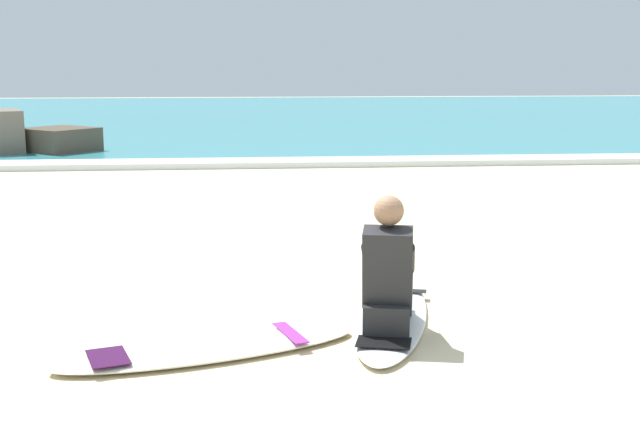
% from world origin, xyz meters
% --- Properties ---
extents(ground_plane, '(80.00, 80.00, 0.00)m').
position_xyz_m(ground_plane, '(0.00, 0.00, 0.00)').
color(ground_plane, beige).
extents(sea, '(80.00, 28.00, 0.10)m').
position_xyz_m(sea, '(0.00, 23.00, 0.05)').
color(sea, teal).
rests_on(sea, ground).
extents(breaking_foam, '(80.00, 0.90, 0.11)m').
position_xyz_m(breaking_foam, '(0.00, 9.30, 0.06)').
color(breaking_foam, white).
rests_on(breaking_foam, ground).
extents(surfboard_main, '(1.05, 2.22, 0.08)m').
position_xyz_m(surfboard_main, '(0.86, -0.25, 0.04)').
color(surfboard_main, white).
rests_on(surfboard_main, ground).
extents(surfer_seated, '(0.47, 0.75, 0.95)m').
position_xyz_m(surfer_seated, '(0.77, -0.58, 0.44)').
color(surfer_seated, '#232326').
rests_on(surfer_seated, surfboard_main).
extents(surfboard_spare_near, '(2.13, 1.12, 0.08)m').
position_xyz_m(surfboard_spare_near, '(-0.48, -0.84, 0.04)').
color(surfboard_spare_near, '#EFE5C6').
rests_on(surfboard_spare_near, ground).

